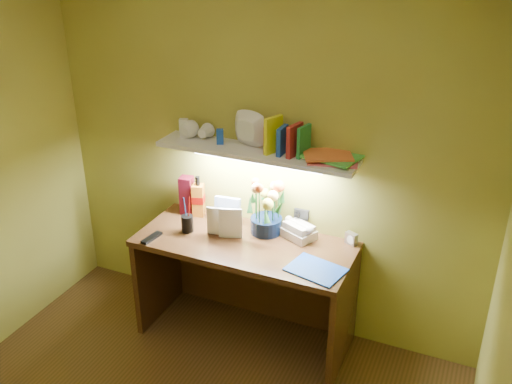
% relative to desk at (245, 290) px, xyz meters
% --- Properties ---
extents(desk, '(1.40, 0.60, 0.75)m').
position_rel_desk_xyz_m(desk, '(0.00, 0.00, 0.00)').
color(desk, '#381E0F').
rests_on(desk, ground).
extents(flower_bouquet, '(0.27, 0.27, 0.36)m').
position_rel_desk_xyz_m(flower_bouquet, '(0.08, 0.18, 0.56)').
color(flower_bouquet, '#081736').
rests_on(flower_bouquet, desk).
extents(telephone, '(0.24, 0.22, 0.12)m').
position_rel_desk_xyz_m(telephone, '(0.30, 0.19, 0.43)').
color(telephone, silver).
rests_on(telephone, desk).
extents(desk_clock, '(0.09, 0.07, 0.08)m').
position_rel_desk_xyz_m(desk_clock, '(0.63, 0.25, 0.41)').
color(desk_clock, '#AEAFB3').
rests_on(desk_clock, desk).
extents(whisky_bottle, '(0.10, 0.10, 0.29)m').
position_rel_desk_xyz_m(whisky_bottle, '(-0.45, 0.21, 0.52)').
color(whisky_bottle, '#C66B19').
rests_on(whisky_bottle, desk).
extents(whisky_box, '(0.10, 0.10, 0.27)m').
position_rel_desk_xyz_m(whisky_box, '(-0.54, 0.21, 0.51)').
color(whisky_box, '#4F0916').
rests_on(whisky_box, desk).
extents(pen_cup, '(0.09, 0.09, 0.19)m').
position_rel_desk_xyz_m(pen_cup, '(-0.40, -0.02, 0.47)').
color(pen_cup, black).
rests_on(pen_cup, desk).
extents(art_card, '(0.18, 0.05, 0.18)m').
position_rel_desk_xyz_m(art_card, '(-0.22, 0.20, 0.46)').
color(art_card, white).
rests_on(art_card, desk).
extents(tv_remote, '(0.07, 0.17, 0.02)m').
position_rel_desk_xyz_m(tv_remote, '(-0.56, -0.21, 0.38)').
color(tv_remote, black).
rests_on(tv_remote, desk).
extents(blue_folder, '(0.36, 0.30, 0.01)m').
position_rel_desk_xyz_m(blue_folder, '(0.52, -0.13, 0.38)').
color(blue_folder, blue).
rests_on(blue_folder, desk).
extents(desk_book_a, '(0.15, 0.04, 0.19)m').
position_rel_desk_xyz_m(desk_book_a, '(-0.27, 0.00, 0.47)').
color(desk_book_a, silver).
rests_on(desk_book_a, desk).
extents(desk_book_b, '(0.15, 0.06, 0.21)m').
position_rel_desk_xyz_m(desk_book_b, '(-0.18, -0.01, 0.48)').
color(desk_book_b, white).
rests_on(desk_book_b, desk).
extents(wall_shelf, '(1.31, 0.35, 0.26)m').
position_rel_desk_xyz_m(wall_shelf, '(0.02, 0.18, 0.96)').
color(wall_shelf, white).
rests_on(wall_shelf, ground).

